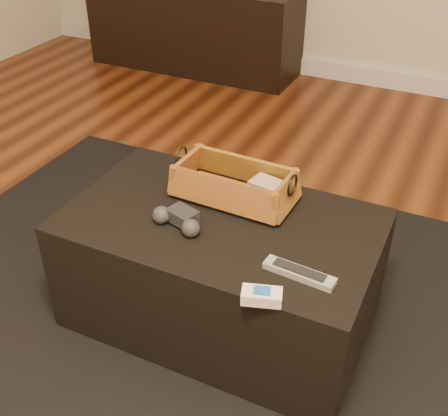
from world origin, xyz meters
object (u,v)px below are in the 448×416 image
at_px(silver_remote, 299,273).
at_px(cream_gadget, 262,296).
at_px(tv_remote, 227,192).
at_px(game_controller, 179,219).
at_px(ottoman, 221,269).
at_px(media_cabinet, 194,27).
at_px(wicker_basket, 234,185).

relative_size(silver_remote, cream_gadget, 1.78).
height_order(tv_remote, game_controller, game_controller).
distance_m(tv_remote, cream_gadget, 0.50).
height_order(ottoman, tv_remote, tv_remote).
height_order(media_cabinet, ottoman, media_cabinet).
bearing_deg(silver_remote, media_cabinet, 124.20).
relative_size(wicker_basket, cream_gadget, 3.54).
relative_size(tv_remote, game_controller, 1.17).
bearing_deg(silver_remote, cream_gadget, -112.21).
distance_m(wicker_basket, cream_gadget, 0.50).
bearing_deg(wicker_basket, tv_remote, -145.07).
distance_m(tv_remote, game_controller, 0.22).
height_order(wicker_basket, silver_remote, wicker_basket).
relative_size(game_controller, silver_remote, 0.88).
height_order(silver_remote, cream_gadget, cream_gadget).
bearing_deg(ottoman, game_controller, -136.12).
xyz_separation_m(wicker_basket, game_controller, (-0.09, -0.23, -0.02)).
relative_size(wicker_basket, game_controller, 2.27).
bearing_deg(tv_remote, wicker_basket, 30.87).
relative_size(ottoman, cream_gadget, 8.48).
height_order(wicker_basket, game_controller, wicker_basket).
height_order(ottoman, wicker_basket, wicker_basket).
bearing_deg(tv_remote, silver_remote, -41.52).
bearing_deg(media_cabinet, wicker_basket, -58.47).
height_order(game_controller, silver_remote, game_controller).
distance_m(ottoman, wicker_basket, 0.29).
bearing_deg(ottoman, media_cabinet, 120.28).
height_order(wicker_basket, cream_gadget, wicker_basket).
xyz_separation_m(tv_remote, wicker_basket, (0.02, 0.01, 0.02)).
distance_m(media_cabinet, tv_remote, 2.45).
xyz_separation_m(silver_remote, cream_gadget, (-0.06, -0.14, 0.01)).
distance_m(media_cabinet, silver_remote, 2.86).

